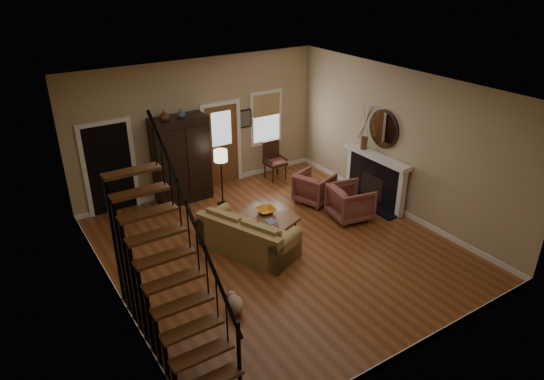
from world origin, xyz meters
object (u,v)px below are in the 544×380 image
side_chair (275,161)px  armchair_left (350,202)px  armchair_right (314,188)px  sofa (248,235)px  floor_lamp (222,178)px  coffee_table (268,225)px  armoire (181,160)px

side_chair → armchair_left: bearing=-85.0°
armchair_left → armchair_right: (-0.18, 1.10, -0.03)m
sofa → floor_lamp: size_ratio=1.44×
sofa → armchair_right: size_ratio=2.44×
armchair_right → floor_lamp: 2.25m
coffee_table → armchair_left: 2.02m
armoire → sofa: armoire is taller
floor_lamp → armoire: bearing=130.8°
side_chair → floor_lamp: bearing=-163.3°
armoire → coffee_table: 2.81m
floor_lamp → armchair_left: bearing=-45.6°
coffee_table → side_chair: (1.74, 2.37, 0.28)m
floor_lamp → side_chair: size_ratio=1.37×
armchair_left → armchair_right: bearing=19.8°
armoire → armchair_right: size_ratio=2.56×
armchair_right → side_chair: (-0.06, 1.64, 0.14)m
sofa → coffee_table: sofa is taller
armoire → floor_lamp: (0.66, -0.77, -0.35)m
armoire → floor_lamp: bearing=-49.2°
sofa → armchair_right: bearing=-0.1°
armchair_right → side_chair: size_ratio=0.81×
coffee_table → armchair_right: (1.80, 0.73, 0.14)m
sofa → floor_lamp: bearing=53.4°
sofa → armchair_right: 2.67m
coffee_table → floor_lamp: bearing=94.7°
coffee_table → armchair_right: bearing=22.1°
coffee_table → floor_lamp: (-0.15, 1.80, 0.47)m
sofa → side_chair: bearing=25.1°
armoire → side_chair: 2.61m
floor_lamp → sofa: bearing=-103.7°
coffee_table → armchair_left: armchair_left is taller
armchair_left → side_chair: 2.75m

